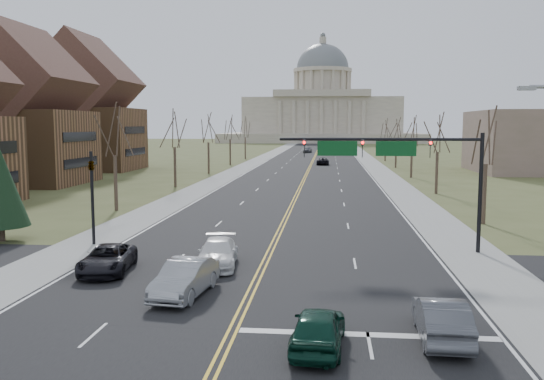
% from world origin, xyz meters
% --- Properties ---
extents(ground, '(600.00, 600.00, 0.00)m').
position_xyz_m(ground, '(0.00, 0.00, 0.00)').
color(ground, '#494F27').
rests_on(ground, ground).
extents(road, '(20.00, 380.00, 0.01)m').
position_xyz_m(road, '(0.00, 110.00, 0.01)').
color(road, black).
rests_on(road, ground).
extents(cross_road, '(120.00, 14.00, 0.01)m').
position_xyz_m(cross_road, '(0.00, 6.00, 0.01)').
color(cross_road, black).
rests_on(cross_road, ground).
extents(sidewalk_left, '(4.00, 380.00, 0.03)m').
position_xyz_m(sidewalk_left, '(-12.00, 110.00, 0.01)').
color(sidewalk_left, gray).
rests_on(sidewalk_left, ground).
extents(sidewalk_right, '(4.00, 380.00, 0.03)m').
position_xyz_m(sidewalk_right, '(12.00, 110.00, 0.01)').
color(sidewalk_right, gray).
rests_on(sidewalk_right, ground).
extents(center_line, '(0.42, 380.00, 0.01)m').
position_xyz_m(center_line, '(0.00, 110.00, 0.01)').
color(center_line, gold).
rests_on(center_line, road).
extents(edge_line_left, '(0.15, 380.00, 0.01)m').
position_xyz_m(edge_line_left, '(-9.80, 110.00, 0.01)').
color(edge_line_left, silver).
rests_on(edge_line_left, road).
extents(edge_line_right, '(0.15, 380.00, 0.01)m').
position_xyz_m(edge_line_right, '(9.80, 110.00, 0.01)').
color(edge_line_right, silver).
rests_on(edge_line_right, road).
extents(stop_bar, '(9.50, 0.50, 0.01)m').
position_xyz_m(stop_bar, '(5.00, -1.00, 0.01)').
color(stop_bar, silver).
rests_on(stop_bar, road).
extents(capitol, '(90.00, 60.00, 50.00)m').
position_xyz_m(capitol, '(0.00, 249.91, 14.20)').
color(capitol, beige).
rests_on(capitol, ground).
extents(signal_mast, '(12.12, 0.44, 7.20)m').
position_xyz_m(signal_mast, '(7.45, 13.50, 5.76)').
color(signal_mast, black).
rests_on(signal_mast, ground).
extents(signal_left, '(0.32, 0.36, 6.00)m').
position_xyz_m(signal_left, '(-11.50, 13.50, 3.71)').
color(signal_left, black).
rests_on(signal_left, ground).
extents(tree_r_0, '(3.74, 3.74, 8.50)m').
position_xyz_m(tree_r_0, '(15.50, 24.00, 6.55)').
color(tree_r_0, '#3C2A23').
rests_on(tree_r_0, ground).
extents(tree_l_0, '(3.96, 3.96, 9.00)m').
position_xyz_m(tree_l_0, '(-15.50, 28.00, 6.94)').
color(tree_l_0, '#3C2A23').
rests_on(tree_l_0, ground).
extents(tree_r_1, '(3.74, 3.74, 8.50)m').
position_xyz_m(tree_r_1, '(15.50, 44.00, 6.55)').
color(tree_r_1, '#3C2A23').
rests_on(tree_r_1, ground).
extents(tree_l_1, '(3.96, 3.96, 9.00)m').
position_xyz_m(tree_l_1, '(-15.50, 48.00, 6.94)').
color(tree_l_1, '#3C2A23').
rests_on(tree_l_1, ground).
extents(tree_r_2, '(3.74, 3.74, 8.50)m').
position_xyz_m(tree_r_2, '(15.50, 64.00, 6.55)').
color(tree_r_2, '#3C2A23').
rests_on(tree_r_2, ground).
extents(tree_l_2, '(3.96, 3.96, 9.00)m').
position_xyz_m(tree_l_2, '(-15.50, 68.00, 6.94)').
color(tree_l_2, '#3C2A23').
rests_on(tree_l_2, ground).
extents(tree_r_3, '(3.74, 3.74, 8.50)m').
position_xyz_m(tree_r_3, '(15.50, 84.00, 6.55)').
color(tree_r_3, '#3C2A23').
rests_on(tree_r_3, ground).
extents(tree_l_3, '(3.96, 3.96, 9.00)m').
position_xyz_m(tree_l_3, '(-15.50, 88.00, 6.94)').
color(tree_l_3, '#3C2A23').
rests_on(tree_l_3, ground).
extents(tree_r_4, '(3.74, 3.74, 8.50)m').
position_xyz_m(tree_r_4, '(15.50, 104.00, 6.55)').
color(tree_r_4, '#3C2A23').
rests_on(tree_r_4, ground).
extents(tree_l_4, '(3.96, 3.96, 9.00)m').
position_xyz_m(tree_l_4, '(-15.50, 108.00, 6.94)').
color(tree_l_4, '#3C2A23').
rests_on(tree_l_4, ground).
extents(conifer_l, '(3.64, 3.64, 6.50)m').
position_xyz_m(conifer_l, '(-18.00, 14.00, 3.74)').
color(conifer_l, '#3C2A23').
rests_on(conifer_l, ground).
extents(bldg_left_mid, '(15.10, 14.28, 20.75)m').
position_xyz_m(bldg_left_mid, '(-36.00, 50.00, 8.54)').
color(bldg_left_mid, brown).
rests_on(bldg_left_mid, ground).
extents(bldg_left_far, '(17.10, 14.28, 23.25)m').
position_xyz_m(bldg_left_far, '(-38.00, 74.00, 9.54)').
color(bldg_left_far, brown).
rests_on(bldg_left_far, ground).
extents(car_nb_inner_lead, '(2.04, 4.42, 1.47)m').
position_xyz_m(car_nb_inner_lead, '(3.21, -2.51, 0.75)').
color(car_nb_inner_lead, '#0B3224').
rests_on(car_nb_inner_lead, road).
extents(car_nb_outer_lead, '(1.75, 4.67, 1.52)m').
position_xyz_m(car_nb_outer_lead, '(7.58, -1.18, 0.77)').
color(car_nb_outer_lead, '#515359').
rests_on(car_nb_outer_lead, road).
extents(car_sb_inner_lead, '(2.30, 5.06, 1.61)m').
position_xyz_m(car_sb_inner_lead, '(-2.86, 3.09, 0.82)').
color(car_sb_inner_lead, gray).
rests_on(car_sb_inner_lead, road).
extents(car_sb_outer_lead, '(2.93, 5.25, 1.39)m').
position_xyz_m(car_sb_outer_lead, '(-7.93, 6.80, 0.71)').
color(car_sb_outer_lead, black).
rests_on(car_sb_outer_lead, road).
extents(car_sb_inner_second, '(2.56, 5.19, 1.45)m').
position_xyz_m(car_sb_inner_second, '(-2.46, 8.59, 0.74)').
color(car_sb_inner_second, white).
rests_on(car_sb_inner_second, road).
extents(car_far_nb, '(2.39, 5.10, 1.41)m').
position_xyz_m(car_far_nb, '(2.29, 90.45, 0.72)').
color(car_far_nb, black).
rests_on(car_far_nb, road).
extents(car_far_sb, '(2.53, 5.08, 1.66)m').
position_xyz_m(car_far_sb, '(-2.53, 139.13, 0.84)').
color(car_far_sb, '#575960').
rests_on(car_far_sb, road).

